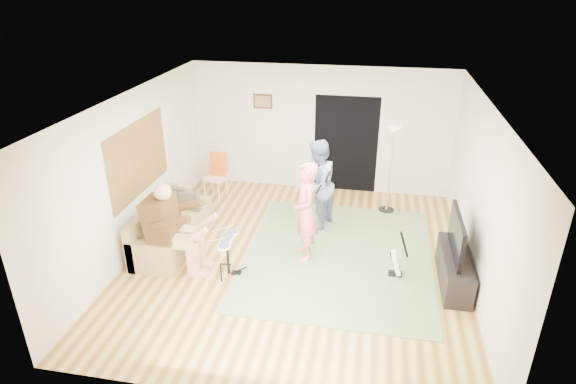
# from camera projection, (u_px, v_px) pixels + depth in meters

# --- Properties ---
(floor) EXTENTS (6.00, 6.00, 0.00)m
(floor) POSITION_uv_depth(u_px,v_px,m) (296.00, 259.00, 8.10)
(floor) COLOR brown
(floor) RESTS_ON ground
(walls) EXTENTS (5.50, 6.00, 2.70)m
(walls) POSITION_uv_depth(u_px,v_px,m) (297.00, 186.00, 7.54)
(walls) COLOR beige
(walls) RESTS_ON floor
(ceiling) EXTENTS (6.00, 6.00, 0.00)m
(ceiling) POSITION_uv_depth(u_px,v_px,m) (298.00, 101.00, 6.97)
(ceiling) COLOR white
(ceiling) RESTS_ON walls
(window_blinds) EXTENTS (0.00, 2.05, 2.05)m
(window_blinds) POSITION_uv_depth(u_px,v_px,m) (139.00, 158.00, 8.09)
(window_blinds) COLOR olive
(window_blinds) RESTS_ON walls
(doorway) EXTENTS (2.10, 0.00, 2.10)m
(doorway) POSITION_uv_depth(u_px,v_px,m) (346.00, 145.00, 10.24)
(doorway) COLOR black
(doorway) RESTS_ON walls
(picture_frame) EXTENTS (0.42, 0.03, 0.32)m
(picture_frame) POSITION_uv_depth(u_px,v_px,m) (263.00, 101.00, 10.19)
(picture_frame) COLOR #3F2314
(picture_frame) RESTS_ON walls
(area_rug) EXTENTS (3.12, 3.75, 0.02)m
(area_rug) POSITION_uv_depth(u_px,v_px,m) (338.00, 255.00, 8.20)
(area_rug) COLOR #687F4D
(area_rug) RESTS_ON floor
(sofa) EXTENTS (0.79, 1.93, 0.78)m
(sofa) POSITION_uv_depth(u_px,v_px,m) (168.00, 232.00, 8.41)
(sofa) COLOR #99814C
(sofa) RESTS_ON floor
(drummer) EXTENTS (0.97, 0.54, 1.49)m
(drummer) POSITION_uv_depth(u_px,v_px,m) (175.00, 237.00, 7.63)
(drummer) COLOR #4A2F14
(drummer) RESTS_ON sofa
(drum_kit) EXTENTS (0.36, 0.64, 0.66)m
(drum_kit) POSITION_uv_depth(u_px,v_px,m) (228.00, 258.00, 7.61)
(drum_kit) COLOR black
(drum_kit) RESTS_ON floor
(singer) EXTENTS (0.58, 0.72, 1.70)m
(singer) POSITION_uv_depth(u_px,v_px,m) (306.00, 212.00, 7.84)
(singer) COLOR #FC6D7D
(singer) RESTS_ON floor
(microphone) EXTENTS (0.06, 0.06, 0.24)m
(microphone) POSITION_uv_depth(u_px,v_px,m) (319.00, 189.00, 7.63)
(microphone) COLOR black
(microphone) RESTS_ON singer
(guitarist) EXTENTS (0.88, 1.00, 1.71)m
(guitarist) POSITION_uv_depth(u_px,v_px,m) (317.00, 185.00, 8.78)
(guitarist) COLOR #717EA6
(guitarist) RESTS_ON floor
(guitar_held) EXTENTS (0.14, 0.60, 0.26)m
(guitar_held) POSITION_uv_depth(u_px,v_px,m) (328.00, 170.00, 8.62)
(guitar_held) COLOR silver
(guitar_held) RESTS_ON guitarist
(guitar_spare) EXTENTS (0.29, 0.26, 0.79)m
(guitar_spare) POSITION_uv_depth(u_px,v_px,m) (397.00, 263.00, 7.59)
(guitar_spare) COLOR black
(guitar_spare) RESTS_ON floor
(torchiere_lamp) EXTENTS (0.31, 0.31, 1.76)m
(torchiere_lamp) POSITION_uv_depth(u_px,v_px,m) (392.00, 155.00, 9.23)
(torchiere_lamp) COLOR black
(torchiere_lamp) RESTS_ON floor
(dining_chair) EXTENTS (0.47, 0.49, 0.94)m
(dining_chair) POSITION_uv_depth(u_px,v_px,m) (216.00, 182.00, 10.24)
(dining_chair) COLOR beige
(dining_chair) RESTS_ON floor
(tv_cabinet) EXTENTS (0.40, 1.40, 0.50)m
(tv_cabinet) POSITION_uv_depth(u_px,v_px,m) (454.00, 269.00, 7.39)
(tv_cabinet) COLOR black
(tv_cabinet) RESTS_ON floor
(television) EXTENTS (0.06, 1.17, 0.62)m
(television) POSITION_uv_depth(u_px,v_px,m) (457.00, 235.00, 7.15)
(television) COLOR black
(television) RESTS_ON tv_cabinet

